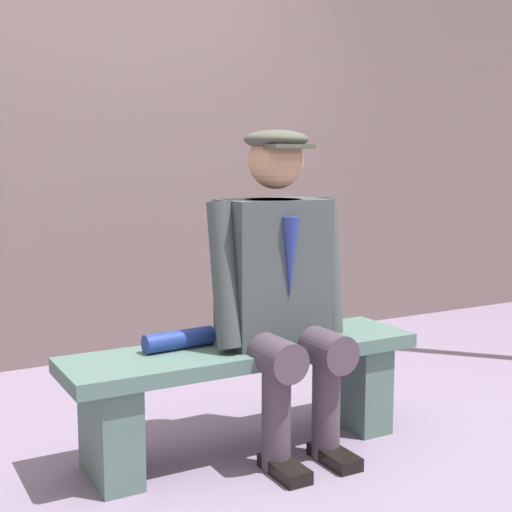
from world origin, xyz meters
name	(u,v)px	position (x,y,z in m)	size (l,w,h in m)	color
ground_plane	(245,449)	(0.00, 0.00, 0.00)	(30.00, 30.00, 0.00)	slate
bench	(245,380)	(0.00, 0.00, 0.29)	(1.44, 0.38, 0.43)	#4C6961
seated_man	(279,282)	(-0.13, 0.05, 0.68)	(0.58, 0.52, 1.27)	#3E4748
rolled_magazine	(179,340)	(0.25, -0.07, 0.47)	(0.07, 0.07, 0.28)	navy
stadium_wall	(108,144)	(0.00, -1.70, 1.24)	(12.00, 0.24, 2.49)	#6A5958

